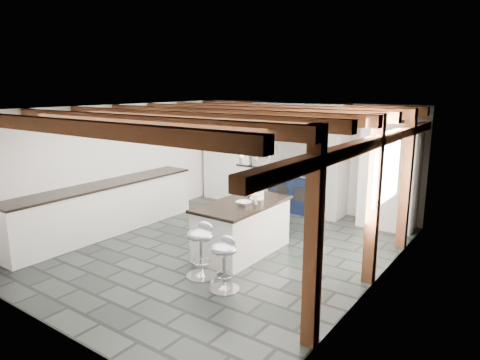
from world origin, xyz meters
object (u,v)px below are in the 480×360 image
Objects in this scene: range_cooker at (298,190)px; bar_stool_near at (225,257)px; bar_stool_far at (202,244)px; kitchen_island at (243,227)px.

bar_stool_near is at bearing -75.88° from range_cooker.
bar_stool_near is at bearing -12.36° from bar_stool_far.
bar_stool_far is (0.46, -3.71, 0.03)m from range_cooker.
kitchen_island is 1.34m from bar_stool_near.
range_cooker is 3.73m from bar_stool_far.
range_cooker reaches higher than bar_stool_near.
kitchen_island is 2.28× the size of bar_stool_near.
bar_stool_far reaches higher than bar_stool_near.
bar_stool_near is 0.93× the size of bar_stool_far.
range_cooker reaches higher than bar_stool_far.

